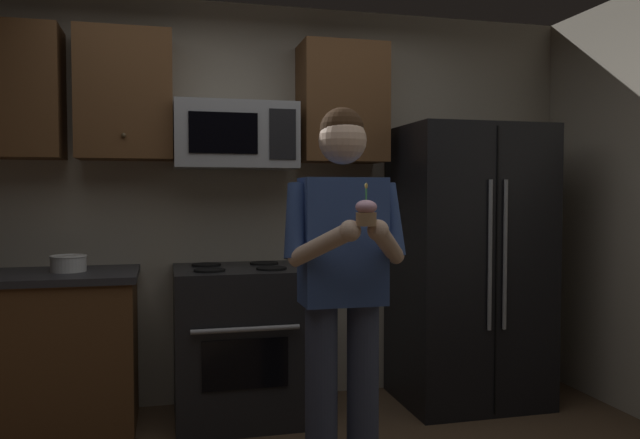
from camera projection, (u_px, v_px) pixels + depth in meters
wall_back at (254, 203)px, 4.17m from camera, size 4.40×0.10×2.60m
oven_range at (239, 343)px, 3.79m from camera, size 0.76×0.70×0.93m
microwave at (235, 136)px, 3.85m from camera, size 0.74×0.41×0.40m
refrigerator at (468, 265)px, 4.10m from camera, size 0.90×0.75×1.80m
cabinet_row_upper at (138, 96)px, 3.75m from camera, size 2.78×0.36×0.76m
counter_left at (6, 355)px, 3.49m from camera, size 1.44×0.66×0.92m
bowl_large_white at (68, 263)px, 3.58m from camera, size 0.20×0.20×0.09m
person at (343, 275)px, 2.86m from camera, size 0.60×0.48×1.76m
cupcake at (366, 212)px, 2.53m from camera, size 0.09×0.09×0.17m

